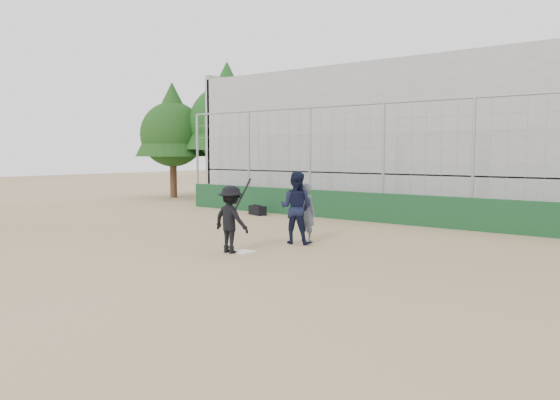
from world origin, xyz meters
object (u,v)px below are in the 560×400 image
Objects in this scene: equipment_bag at (257,210)px; catcher_crouched at (296,220)px; umpire at (307,215)px; batter_at_plate at (231,219)px.

catcher_crouched is at bearing -40.94° from equipment_bag.
umpire is at bearing -37.83° from equipment_bag.
umpire is at bearing 77.84° from batter_at_plate.
catcher_crouched is 6.71m from equipment_bag.
catcher_crouched is 0.89× the size of umpire.
batter_at_plate is at bearing -54.01° from equipment_bag.
batter_at_plate is 7.84m from equipment_bag.
umpire is 1.59× the size of equipment_bag.
equipment_bag is (-5.06, 4.39, -0.45)m from catcher_crouched.
equipment_bag is (-4.60, 6.33, -0.62)m from batter_at_plate.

